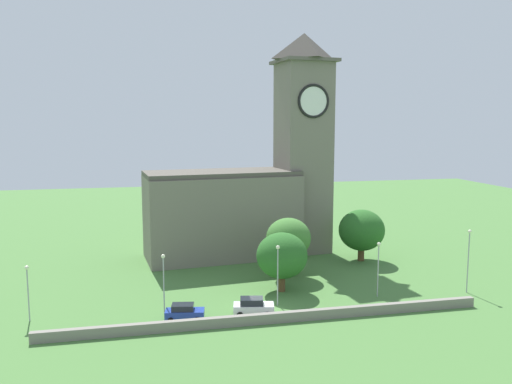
{
  "coord_description": "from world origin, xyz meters",
  "views": [
    {
      "loc": [
        -12.8,
        -55.52,
        20.87
      ],
      "look_at": [
        1.44,
        9.12,
        11.91
      ],
      "focal_mm": 36.93,
      "sensor_mm": 36.0,
      "label": 1
    }
  ],
  "objects_px": {
    "tree_riverside_west": "(282,256)",
    "church": "(254,186)",
    "streetlamp_west_mid": "(164,274)",
    "streetlamp_east_mid": "(378,260)",
    "tree_by_tower": "(288,238)",
    "car_white": "(253,306)",
    "streetlamp_east_end": "(469,251)",
    "tree_riverside_east": "(362,230)",
    "streetlamp_west_end": "(28,283)",
    "streetlamp_central": "(278,265)",
    "car_blue": "(184,312)"
  },
  "relations": [
    {
      "from": "car_white",
      "to": "streetlamp_central",
      "type": "xyz_separation_m",
      "value": [
        3.35,
        2.36,
        3.72
      ]
    },
    {
      "from": "car_white",
      "to": "streetlamp_west_end",
      "type": "relative_size",
      "value": 0.78
    },
    {
      "from": "tree_riverside_west",
      "to": "church",
      "type": "bearing_deg",
      "value": 88.25
    },
    {
      "from": "streetlamp_west_mid",
      "to": "tree_by_tower",
      "type": "distance_m",
      "value": 19.99
    },
    {
      "from": "streetlamp_west_end",
      "to": "car_blue",
      "type": "bearing_deg",
      "value": -11.36
    },
    {
      "from": "church",
      "to": "tree_riverside_west",
      "type": "xyz_separation_m",
      "value": [
        -0.57,
        -18.65,
        -6.36
      ]
    },
    {
      "from": "streetlamp_east_mid",
      "to": "streetlamp_east_end",
      "type": "relative_size",
      "value": 0.85
    },
    {
      "from": "streetlamp_west_end",
      "to": "tree_riverside_west",
      "type": "bearing_deg",
      "value": 7.69
    },
    {
      "from": "streetlamp_east_end",
      "to": "tree_by_tower",
      "type": "distance_m",
      "value": 22.53
    },
    {
      "from": "streetlamp_central",
      "to": "streetlamp_west_mid",
      "type": "bearing_deg",
      "value": 179.14
    },
    {
      "from": "car_white",
      "to": "church",
      "type": "bearing_deg",
      "value": 77.52
    },
    {
      "from": "streetlamp_west_mid",
      "to": "tree_by_tower",
      "type": "relative_size",
      "value": 0.83
    },
    {
      "from": "streetlamp_west_end",
      "to": "streetlamp_east_end",
      "type": "xyz_separation_m",
      "value": [
        50.44,
        -1.59,
        1.06
      ]
    },
    {
      "from": "streetlamp_east_mid",
      "to": "tree_by_tower",
      "type": "xyz_separation_m",
      "value": [
        -8.14,
        10.34,
        0.76
      ]
    },
    {
      "from": "car_blue",
      "to": "tree_by_tower",
      "type": "height_order",
      "value": "tree_by_tower"
    },
    {
      "from": "car_blue",
      "to": "streetlamp_west_mid",
      "type": "relative_size",
      "value": 0.65
    },
    {
      "from": "streetlamp_west_mid",
      "to": "streetlamp_east_mid",
      "type": "xyz_separation_m",
      "value": [
        25.17,
        0.11,
        0.02
      ]
    },
    {
      "from": "car_white",
      "to": "streetlamp_west_mid",
      "type": "bearing_deg",
      "value": 164.81
    },
    {
      "from": "car_blue",
      "to": "tree_by_tower",
      "type": "relative_size",
      "value": 0.54
    },
    {
      "from": "streetlamp_west_end",
      "to": "church",
      "type": "bearing_deg",
      "value": 37.77
    },
    {
      "from": "streetlamp_west_end",
      "to": "streetlamp_east_end",
      "type": "distance_m",
      "value": 50.48
    },
    {
      "from": "car_blue",
      "to": "tree_riverside_west",
      "type": "distance_m",
      "value": 14.83
    },
    {
      "from": "church",
      "to": "tree_riverside_east",
      "type": "relative_size",
      "value": 4.43
    },
    {
      "from": "church",
      "to": "tree_riverside_east",
      "type": "bearing_deg",
      "value": -26.34
    },
    {
      "from": "car_blue",
      "to": "tree_riverside_east",
      "type": "bearing_deg",
      "value": 33.22
    },
    {
      "from": "streetlamp_east_end",
      "to": "tree_riverside_east",
      "type": "bearing_deg",
      "value": 111.43
    },
    {
      "from": "streetlamp_west_end",
      "to": "tree_riverside_west",
      "type": "relative_size",
      "value": 0.82
    },
    {
      "from": "church",
      "to": "tree_by_tower",
      "type": "xyz_separation_m",
      "value": [
        1.94,
        -12.76,
        -5.61
      ]
    },
    {
      "from": "streetlamp_west_mid",
      "to": "tree_riverside_west",
      "type": "distance_m",
      "value": 15.22
    },
    {
      "from": "church",
      "to": "streetlamp_west_end",
      "type": "xyz_separation_m",
      "value": [
        -29.02,
        -22.49,
        -6.75
      ]
    },
    {
      "from": "streetlamp_west_end",
      "to": "tree_riverside_west",
      "type": "xyz_separation_m",
      "value": [
        28.45,
        3.84,
        0.38
      ]
    },
    {
      "from": "car_blue",
      "to": "car_white",
      "type": "height_order",
      "value": "car_white"
    },
    {
      "from": "streetlamp_east_mid",
      "to": "streetlamp_east_end",
      "type": "xyz_separation_m",
      "value": [
        11.34,
        -0.98,
        0.69
      ]
    },
    {
      "from": "streetlamp_east_mid",
      "to": "tree_riverside_west",
      "type": "xyz_separation_m",
      "value": [
        -10.65,
        4.46,
        0.01
      ]
    },
    {
      "from": "streetlamp_central",
      "to": "streetlamp_east_end",
      "type": "relative_size",
      "value": 0.89
    },
    {
      "from": "streetlamp_west_mid",
      "to": "streetlamp_central",
      "type": "distance_m",
      "value": 12.74
    },
    {
      "from": "car_blue",
      "to": "tree_riverside_west",
      "type": "height_order",
      "value": "tree_riverside_west"
    },
    {
      "from": "streetlamp_central",
      "to": "tree_riverside_west",
      "type": "height_order",
      "value": "tree_riverside_west"
    },
    {
      "from": "streetlamp_west_end",
      "to": "streetlamp_west_mid",
      "type": "height_order",
      "value": "streetlamp_west_mid"
    },
    {
      "from": "streetlamp_east_end",
      "to": "tree_riverside_west",
      "type": "bearing_deg",
      "value": 166.13
    },
    {
      "from": "church",
      "to": "streetlamp_west_mid",
      "type": "xyz_separation_m",
      "value": [
        -15.09,
        -23.21,
        -6.39
      ]
    },
    {
      "from": "church",
      "to": "streetlamp_west_end",
      "type": "distance_m",
      "value": 37.33
    },
    {
      "from": "streetlamp_east_mid",
      "to": "tree_riverside_east",
      "type": "xyz_separation_m",
      "value": [
        4.78,
        15.75,
        0.17
      ]
    },
    {
      "from": "tree_riverside_west",
      "to": "tree_riverside_east",
      "type": "xyz_separation_m",
      "value": [
        15.43,
        11.29,
        0.16
      ]
    },
    {
      "from": "church",
      "to": "tree_by_tower",
      "type": "relative_size",
      "value": 4.3
    },
    {
      "from": "streetlamp_west_end",
      "to": "streetlamp_east_end",
      "type": "bearing_deg",
      "value": -1.81
    },
    {
      "from": "car_white",
      "to": "streetlamp_west_mid",
      "type": "xyz_separation_m",
      "value": [
        -9.38,
        2.55,
        3.51
      ]
    },
    {
      "from": "streetlamp_central",
      "to": "streetlamp_east_mid",
      "type": "distance_m",
      "value": 12.43
    },
    {
      "from": "streetlamp_east_mid",
      "to": "tree_riverside_east",
      "type": "height_order",
      "value": "tree_riverside_east"
    },
    {
      "from": "car_white",
      "to": "streetlamp_east_end",
      "type": "distance_m",
      "value": 27.5
    }
  ]
}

